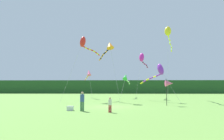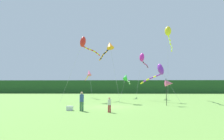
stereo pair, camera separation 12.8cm
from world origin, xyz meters
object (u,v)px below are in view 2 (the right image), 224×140
(kite_red, at_px, (84,43))
(kite_yellow, at_px, (168,34))
(kite_rainbow, at_px, (89,73))
(kite_purple, at_px, (159,71))
(kite_green, at_px, (126,77))
(cooler_box, at_px, (70,108))
(banner_flag_pole, at_px, (169,84))
(kite_orange, at_px, (109,47))
(kite_magenta, at_px, (142,58))
(person_child, at_px, (109,104))
(person_adult, at_px, (82,100))

(kite_red, height_order, kite_yellow, kite_yellow)
(kite_rainbow, distance_m, kite_purple, 14.11)
(kite_red, relative_size, kite_rainbow, 1.69)
(kite_green, bearing_deg, kite_yellow, -50.06)
(cooler_box, xyz_separation_m, kite_purple, (10.14, 10.55, 4.21))
(kite_purple, bearing_deg, banner_flag_pole, -90.40)
(kite_rainbow, bearing_deg, kite_red, -88.66)
(kite_purple, bearing_deg, kite_orange, 178.81)
(kite_green, distance_m, kite_magenta, 4.81)
(cooler_box, xyz_separation_m, kite_magenta, (8.84, 18.66, 7.26))
(kite_magenta, bearing_deg, cooler_box, -115.34)
(kite_rainbow, height_order, kite_purple, kite_purple)
(kite_red, bearing_deg, banner_flag_pole, -34.38)
(person_child, height_order, kite_purple, kite_purple)
(cooler_box, xyz_separation_m, kite_yellow, (12.16, 12.44, 10.18))
(kite_magenta, bearing_deg, kite_green, 156.29)
(person_adult, bearing_deg, banner_flag_pole, 30.86)
(banner_flag_pole, xyz_separation_m, kite_red, (-11.20, 7.66, 6.59))
(person_child, bearing_deg, banner_flag_pole, 43.58)
(banner_flag_pole, relative_size, kite_green, 0.36)
(kite_orange, bearing_deg, kite_rainbow, 117.24)
(person_adult, bearing_deg, kite_yellow, 49.26)
(person_adult, xyz_separation_m, cooler_box, (-1.12, 0.38, -0.74))
(kite_red, distance_m, kite_yellow, 13.32)
(kite_green, height_order, kite_rainbow, kite_rainbow)
(kite_green, relative_size, kite_magenta, 0.99)
(kite_green, xyz_separation_m, kite_red, (-6.94, -7.33, 5.13))
(person_child, xyz_separation_m, kite_orange, (-0.60, 11.92, 7.32))
(kite_magenta, relative_size, kite_yellow, 0.74)
(cooler_box, xyz_separation_m, kite_orange, (2.97, 10.70, 7.82))
(person_adult, xyz_separation_m, kite_rainbow, (-2.36, 19.25, 3.71))
(kite_purple, bearing_deg, cooler_box, -133.88)
(kite_magenta, bearing_deg, kite_orange, -126.37)
(kite_yellow, bearing_deg, person_child, -122.15)
(kite_yellow, bearing_deg, cooler_box, -134.36)
(person_adult, height_order, kite_rainbow, kite_rainbow)
(banner_flag_pole, distance_m, kite_magenta, 14.61)
(kite_rainbow, xyz_separation_m, kite_yellow, (13.40, -6.44, 5.73))
(person_adult, height_order, kite_green, kite_green)
(person_adult, relative_size, kite_green, 0.20)
(cooler_box, relative_size, kite_orange, 0.06)
(kite_yellow, bearing_deg, banner_flag_pole, -105.43)
(kite_yellow, bearing_deg, kite_purple, -136.88)
(cooler_box, distance_m, kite_magenta, 21.89)
(banner_flag_pole, relative_size, kite_magenta, 0.36)
(kite_magenta, bearing_deg, person_child, -104.82)
(banner_flag_pole, bearing_deg, kite_red, 145.62)
(person_child, relative_size, kite_orange, 0.14)
(cooler_box, bearing_deg, kite_rainbow, 93.76)
(kite_magenta, bearing_deg, kite_purple, -80.87)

